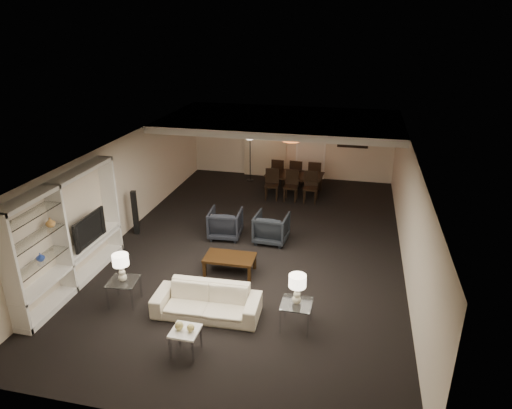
{
  "coord_description": "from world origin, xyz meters",
  "views": [
    {
      "loc": [
        2.24,
        -9.87,
        5.24
      ],
      "look_at": [
        0.0,
        0.0,
        1.1
      ],
      "focal_mm": 32.0,
      "sensor_mm": 36.0,
      "label": 1
    }
  ],
  "objects_px": {
    "side_table_right": "(296,315)",
    "floor_lamp": "(250,157)",
    "table_lamp_right": "(297,289)",
    "sofa": "(207,301)",
    "side_table_left": "(124,292)",
    "floor_speaker": "(135,213)",
    "table_lamp_left": "(121,268)",
    "chair_nl": "(272,185)",
    "pendant_light": "(291,137)",
    "dining_table": "(294,184)",
    "armchair_right": "(271,228)",
    "vase_amber": "(50,222)",
    "vase_blue": "(40,257)",
    "television": "(85,229)",
    "chair_fm": "(297,173)",
    "armchair_left": "(225,223)",
    "marble_table": "(186,341)",
    "chair_fr": "(315,174)",
    "chair_nm": "(291,186)",
    "coffee_table": "(230,264)",
    "chair_nr": "(310,188)",
    "chair_fl": "(279,172)"
  },
  "relations": [
    {
      "from": "side_table_right",
      "to": "floor_speaker",
      "type": "relative_size",
      "value": 0.47
    },
    {
      "from": "armchair_right",
      "to": "chair_fm",
      "type": "bearing_deg",
      "value": -87.14
    },
    {
      "from": "pendant_light",
      "to": "floor_speaker",
      "type": "height_order",
      "value": "pendant_light"
    },
    {
      "from": "dining_table",
      "to": "chair_nr",
      "type": "height_order",
      "value": "chair_nr"
    },
    {
      "from": "sofa",
      "to": "chair_fm",
      "type": "height_order",
      "value": "chair_fm"
    },
    {
      "from": "sofa",
      "to": "chair_fr",
      "type": "xyz_separation_m",
      "value": [
        1.24,
        7.48,
        0.18
      ]
    },
    {
      "from": "sofa",
      "to": "floor_speaker",
      "type": "bearing_deg",
      "value": 132.56
    },
    {
      "from": "sofa",
      "to": "vase_amber",
      "type": "xyz_separation_m",
      "value": [
        -3.04,
        -0.07,
        1.36
      ]
    },
    {
      "from": "side_table_right",
      "to": "floor_lamp",
      "type": "xyz_separation_m",
      "value": [
        -2.72,
        7.76,
        0.58
      ]
    },
    {
      "from": "side_table_left",
      "to": "vase_blue",
      "type": "bearing_deg",
      "value": -159.51
    },
    {
      "from": "pendant_light",
      "to": "television",
      "type": "distance_m",
      "value": 6.68
    },
    {
      "from": "coffee_table",
      "to": "table_lamp_right",
      "type": "bearing_deg",
      "value": -43.26
    },
    {
      "from": "coffee_table",
      "to": "chair_nl",
      "type": "distance_m",
      "value": 4.59
    },
    {
      "from": "vase_amber",
      "to": "chair_fm",
      "type": "relative_size",
      "value": 0.2
    },
    {
      "from": "coffee_table",
      "to": "vase_amber",
      "type": "relative_size",
      "value": 5.92
    },
    {
      "from": "marble_table",
      "to": "chair_nr",
      "type": "bearing_deg",
      "value": 80.31
    },
    {
      "from": "floor_speaker",
      "to": "floor_lamp",
      "type": "distance_m",
      "value": 5.16
    },
    {
      "from": "vase_blue",
      "to": "television",
      "type": "bearing_deg",
      "value": 88.78
    },
    {
      "from": "pendant_light",
      "to": "television",
      "type": "height_order",
      "value": "pendant_light"
    },
    {
      "from": "coffee_table",
      "to": "dining_table",
      "type": "xyz_separation_m",
      "value": [
        0.64,
        5.23,
        0.12
      ]
    },
    {
      "from": "chair_nm",
      "to": "floor_lamp",
      "type": "bearing_deg",
      "value": 137.99
    },
    {
      "from": "armchair_left",
      "to": "floor_lamp",
      "type": "bearing_deg",
      "value": -88.87
    },
    {
      "from": "marble_table",
      "to": "chair_nr",
      "type": "height_order",
      "value": "chair_nr"
    },
    {
      "from": "floor_speaker",
      "to": "dining_table",
      "type": "height_order",
      "value": "floor_speaker"
    },
    {
      "from": "armchair_right",
      "to": "vase_amber",
      "type": "height_order",
      "value": "vase_amber"
    },
    {
      "from": "side_table_left",
      "to": "chair_fl",
      "type": "distance_m",
      "value": 7.69
    },
    {
      "from": "table_lamp_left",
      "to": "chair_nl",
      "type": "bearing_deg",
      "value": 74.25
    },
    {
      "from": "coffee_table",
      "to": "table_lamp_right",
      "type": "distance_m",
      "value": 2.41
    },
    {
      "from": "vase_amber",
      "to": "dining_table",
      "type": "xyz_separation_m",
      "value": [
        3.68,
        6.9,
        -1.34
      ]
    },
    {
      "from": "table_lamp_right",
      "to": "marble_table",
      "type": "xyz_separation_m",
      "value": [
        -1.7,
        -1.1,
        -0.57
      ]
    },
    {
      "from": "chair_fm",
      "to": "television",
      "type": "bearing_deg",
      "value": 65.27
    },
    {
      "from": "table_lamp_right",
      "to": "dining_table",
      "type": "height_order",
      "value": "table_lamp_right"
    },
    {
      "from": "table_lamp_right",
      "to": "sofa",
      "type": "bearing_deg",
      "value": 180.0
    },
    {
      "from": "vase_amber",
      "to": "chair_fr",
      "type": "height_order",
      "value": "vase_amber"
    },
    {
      "from": "armchair_left",
      "to": "marble_table",
      "type": "height_order",
      "value": "armchair_left"
    },
    {
      "from": "television",
      "to": "vase_amber",
      "type": "relative_size",
      "value": 5.98
    },
    {
      "from": "side_table_left",
      "to": "side_table_right",
      "type": "distance_m",
      "value": 3.4
    },
    {
      "from": "armchair_left",
      "to": "chair_nl",
      "type": "relative_size",
      "value": 0.87
    },
    {
      "from": "marble_table",
      "to": "chair_fr",
      "type": "xyz_separation_m",
      "value": [
        1.24,
        8.58,
        0.24
      ]
    },
    {
      "from": "television",
      "to": "floor_speaker",
      "type": "relative_size",
      "value": 0.94
    },
    {
      "from": "side_table_left",
      "to": "chair_nl",
      "type": "bearing_deg",
      "value": 74.25
    },
    {
      "from": "coffee_table",
      "to": "chair_nr",
      "type": "height_order",
      "value": "chair_nr"
    },
    {
      "from": "table_lamp_right",
      "to": "chair_nl",
      "type": "xyz_separation_m",
      "value": [
        -1.66,
        6.18,
        -0.33
      ]
    },
    {
      "from": "coffee_table",
      "to": "marble_table",
      "type": "height_order",
      "value": "marble_table"
    },
    {
      "from": "table_lamp_left",
      "to": "dining_table",
      "type": "relative_size",
      "value": 0.32
    },
    {
      "from": "floor_lamp",
      "to": "armchair_right",
      "type": "bearing_deg",
      "value": -70.09
    },
    {
      "from": "table_lamp_right",
      "to": "floor_speaker",
      "type": "relative_size",
      "value": 0.48
    },
    {
      "from": "chair_nm",
      "to": "chair_nl",
      "type": "bearing_deg",
      "value": -178.46
    },
    {
      "from": "coffee_table",
      "to": "chair_nl",
      "type": "height_order",
      "value": "chair_nl"
    },
    {
      "from": "television",
      "to": "sofa",
      "type": "bearing_deg",
      "value": -106.91
    }
  ]
}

